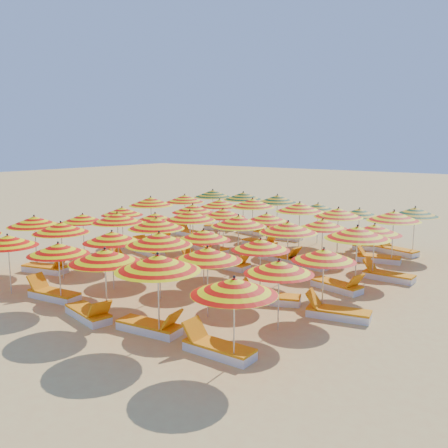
{
  "coord_description": "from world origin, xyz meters",
  "views": [
    {
      "loc": [
        11.29,
        -14.7,
        4.82
      ],
      "look_at": [
        0.0,
        0.5,
        1.6
      ],
      "focal_mm": 40.0,
      "sensor_mm": 36.0,
      "label": 1
    }
  ],
  "objects": [
    {
      "name": "lounger_16",
      "position": [
        2.85,
        2.09,
        0.15
      ],
      "size": [
        1.8,
        0.85,
        0.69
      ],
      "rotation": [
        0.0,
        0.0,
        -0.16
      ],
      "color": "white",
      "rests_on": "ground"
    },
    {
      "name": "lounger_10",
      "position": [
        0.51,
        0.14,
        0.15
      ],
      "size": [
        1.75,
        0.65,
        0.69
      ],
      "rotation": [
        0.0,
        0.0,
        -0.04
      ],
      "color": "white",
      "rests_on": "ground"
    },
    {
      "name": "lounger_13",
      "position": [
        -3.54,
        2.3,
        0.15
      ],
      "size": [
        1.74,
        0.6,
        0.69
      ],
      "rotation": [
        0.0,
        0.0,
        -0.01
      ],
      "color": "white",
      "rests_on": "ground"
    },
    {
      "name": "umbrella_6",
      "position": [
        -5.15,
        -4.32,
        1.84
      ],
      "size": [
        2.42,
        2.42,
        2.09
      ],
      "color": "silver",
      "rests_on": "ground"
    },
    {
      "name": "lounger_18",
      "position": [
        -4.85,
        4.18,
        0.15
      ],
      "size": [
        1.8,
        0.84,
        0.69
      ],
      "rotation": [
        0.0,
        0.0,
        2.99
      ],
      "color": "white",
      "rests_on": "ground"
    },
    {
      "name": "umbrella_35",
      "position": [
        5.26,
        4.37,
        1.92
      ],
      "size": [
        2.7,
        2.7,
        2.18
      ],
      "color": "silver",
      "rests_on": "ground"
    },
    {
      "name": "umbrella_14",
      "position": [
        -1.03,
        -2.15,
        1.88
      ],
      "size": [
        2.54,
        2.54,
        2.14
      ],
      "color": "silver",
      "rests_on": "ground"
    },
    {
      "name": "lounger_20",
      "position": [
        4.66,
        4.47,
        0.15
      ],
      "size": [
        1.82,
        0.94,
        0.69
      ],
      "rotation": [
        0.0,
        0.0,
        3.36
      ],
      "color": "white",
      "rests_on": "ground"
    },
    {
      "name": "umbrella_11",
      "position": [
        5.16,
        -4.13,
        1.66
      ],
      "size": [
        2.06,
        2.06,
        1.88
      ],
      "color": "silver",
      "rests_on": "ground"
    },
    {
      "name": "umbrella_20",
      "position": [
        -1.27,
        -0.03,
        1.88
      ],
      "size": [
        2.24,
        2.24,
        2.14
      ],
      "color": "silver",
      "rests_on": "ground"
    },
    {
      "name": "umbrella_12",
      "position": [
        -5.2,
        -2.11,
        1.67
      ],
      "size": [
        1.79,
        1.79,
        1.89
      ],
      "color": "silver",
      "rests_on": "ground"
    },
    {
      "name": "umbrella_13",
      "position": [
        -3.24,
        -2.01,
        1.85
      ],
      "size": [
        2.1,
        2.1,
        2.1
      ],
      "color": "silver",
      "rests_on": "ground"
    },
    {
      "name": "umbrella_1",
      "position": [
        -3.14,
        -6.54,
        1.72
      ],
      "size": [
        2.0,
        2.0,
        1.95
      ],
      "color": "silver",
      "rests_on": "ground"
    },
    {
      "name": "umbrella_19",
      "position": [
        -3.08,
        -0.11,
        1.66
      ],
      "size": [
        2.11,
        2.11,
        1.88
      ],
      "color": "silver",
      "rests_on": "ground"
    },
    {
      "name": "lounger_21",
      "position": [
        -4.64,
        6.49,
        0.15
      ],
      "size": [
        1.83,
        1.15,
        0.69
      ],
      "rotation": [
        0.0,
        0.0,
        0.36
      ],
      "color": "white",
      "rests_on": "ground"
    },
    {
      "name": "umbrella_21",
      "position": [
        1.01,
        0.02,
        1.88
      ],
      "size": [
        2.6,
        2.6,
        2.14
      ],
      "color": "silver",
      "rests_on": "ground"
    },
    {
      "name": "umbrella_27",
      "position": [
        0.92,
        2.13,
        1.73
      ],
      "size": [
        2.35,
        2.35,
        1.97
      ],
      "color": "silver",
      "rests_on": "ground"
    },
    {
      "name": "umbrella_7",
      "position": [
        -3.33,
        -4.47,
        1.81
      ],
      "size": [
        2.31,
        2.31,
        2.06
      ],
      "color": "silver",
      "rests_on": "ground"
    },
    {
      "name": "umbrella_26",
      "position": [
        -1.2,
        2.05,
        1.74
      ],
      "size": [
        1.96,
        1.96,
        1.98
      ],
      "color": "silver",
      "rests_on": "ground"
    },
    {
      "name": "beachgoer_a",
      "position": [
        -0.96,
        1.21,
        0.63
      ],
      "size": [
        0.43,
        0.53,
        1.26
      ],
      "primitive_type": "imported",
      "rotation": [
        0.0,
        0.0,
        4.4
      ],
      "color": "tan",
      "rests_on": "ground"
    },
    {
      "name": "lounger_19",
      "position": [
        -0.67,
        4.18,
        0.15
      ],
      "size": [
        1.8,
        0.83,
        0.69
      ],
      "rotation": [
        0.0,
        0.0,
        -0.15
      ],
      "color": "white",
      "rests_on": "ground"
    },
    {
      "name": "umbrella_41",
      "position": [
        5.45,
        6.51,
        1.85
      ],
      "size": [
        2.44,
        2.44,
        2.1
      ],
      "color": "silver",
      "rests_on": "ground"
    },
    {
      "name": "lounger_6",
      "position": [
        3.89,
        -2.43,
        0.15
      ],
      "size": [
        1.82,
        1.22,
        0.69
      ],
      "rotation": [
        0.0,
        0.0,
        3.55
      ],
      "color": "white",
      "rests_on": "ground"
    },
    {
      "name": "umbrella_28",
      "position": [
        3.35,
        2.16,
        1.72
      ],
      "size": [
        1.97,
        1.97,
        1.95
      ],
      "color": "silver",
      "rests_on": "ground"
    },
    {
      "name": "lounger_12",
      "position": [
        -4.8,
        1.74,
        0.15
      ],
      "size": [
        1.83,
        1.09,
        0.69
      ],
      "rotation": [
        0.0,
        0.0,
        -0.32
      ],
      "color": "white",
      "rests_on": "ground"
    },
    {
      "name": "lounger_22",
      "position": [
        -2.64,
        6.5,
        0.15
      ],
      "size": [
        1.82,
        0.95,
        0.69
      ],
      "rotation": [
        0.0,
        0.0,
        -0.23
      ],
      "color": "white",
      "rests_on": "ground"
    },
    {
      "name": "ground",
      "position": [
        0.0,
        0.0,
        0.0
      ],
      "size": [
        120.0,
        120.0,
        0.0
      ],
      "primitive_type": "plane",
      "color": "#DAB560",
      "rests_on": "ground"
    },
    {
      "name": "umbrella_22",
      "position": [
        3.09,
        0.01,
        1.87
      ],
      "size": [
        2.54,
        2.54,
        2.12
      ],
      "color": "silver",
      "rests_on": "ground"
    },
    {
      "name": "umbrella_29",
      "position": [
        5.36,
        2.04,
        1.74
      ],
      "size": [
        2.05,
        2.05,
        1.98
      ],
      "color": "silver",
      "rests_on": "ground"
    },
    {
      "name": "lounger_3",
      "position": [
        4.82,
        -6.24,
        0.15
      ],
      "size": [
        1.74,
        0.61,
        0.69
      ],
      "rotation": [
        0.0,
        0.0,
        3.16
      ],
      "color": "white",
      "rests_on": "ground"
    },
    {
      "name": "umbrella_15",
      "position": [
        1.05,
        -2.05,
        1.69
      ],
      "size": [
        2.33,
        2.33,
        1.92
      ],
      "color": "silver",
      "rests_on": "ground"
    },
    {
      "name": "umbrella_40",
      "position": [
        3.15,
        6.24,
        1.66
      ],
      "size": [
        2.2,
        2.2,
        1.88
      ],
      "color": "silver",
      "rests_on": "ground"
    },
    {
      "name": "umbrella_17",
      "position": [
        5.51,
        -2.29,
        1.67
      ],
      "size": [
        1.89,
        1.89,
        1.9
      ],
      "color": "silver",
      "rests_on": "ground"
    },
    {
      "name": "umbrella_10",
      "position": [
        3.13,
        -4.46,
        1.78
      ],
      "size": [
        2.19,
        2.19,
        2.02
      ],
      "color": "silver",
      "rests_on": "ground"
    },
    {
      "name": "lounger_2",
      "position": [
        2.66,
        -6.2,
        0.15
      ],
      "size": [
        1.79,
        0.79,
        0.69
      ],
      "rotation": [
        0.0,
        0.0,
        0.12
      ],
      "color": "white",
      "rests_on": "ground"
    },
    {
      "name": "lounger_14",
      "position": [
        -1.79,
        1.94,
        0.15
      ],
      "size": [
        1.82,
        0.94,
        0.69
      ],
      "rotation": [
        0.0,
        0.0,
        2.92
      ],
      "color": "white",
      "rests_on": "ground"
    },
    {
      "name": "lounger_1",
      "position": [
        0.64,
        -6.52,
        0.15
      ],
      "size": [
        1.82,
        0.94,
        0.69
      ],
      "rotation": [
        0.0,
        0.0,
        -0.22
      ],
      "color": "white",
      "rests_on": "ground"
    },
    {
      "name": "lounger_4",
      "position": [
        -4.55,
        -4.34,
        0.15
      ],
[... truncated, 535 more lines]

